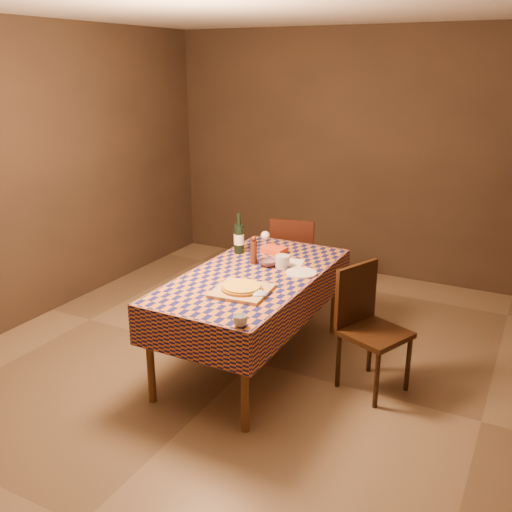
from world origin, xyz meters
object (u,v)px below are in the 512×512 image
(bowl, at_px, (268,263))
(white_plate, at_px, (301,273))
(cutting_board, at_px, (242,291))
(pizza, at_px, (242,287))
(dining_table, at_px, (253,283))
(wine_bottle, at_px, (239,238))
(chair_far, at_px, (294,258))
(chair_right, at_px, (367,321))

(bowl, xyz_separation_m, white_plate, (0.31, -0.05, -0.02))
(cutting_board, xyz_separation_m, pizza, (0.00, -0.00, 0.03))
(dining_table, bearing_deg, bowl, 84.54)
(bowl, bearing_deg, pizza, -81.70)
(wine_bottle, distance_m, chair_far, 0.87)
(bowl, relative_size, white_plate, 0.65)
(white_plate, relative_size, chair_far, 0.26)
(dining_table, relative_size, pizza, 4.76)
(pizza, relative_size, chair_right, 0.42)
(pizza, height_order, white_plate, pizza)
(wine_bottle, distance_m, white_plate, 0.72)
(white_plate, height_order, chair_far, chair_far)
(pizza, xyz_separation_m, chair_far, (-0.28, 1.54, -0.29))
(pizza, xyz_separation_m, bowl, (-0.09, 0.59, -0.01))
(cutting_board, xyz_separation_m, white_plate, (0.22, 0.55, -0.01))
(pizza, relative_size, wine_bottle, 1.10)
(white_plate, bearing_deg, dining_table, -152.20)
(bowl, bearing_deg, chair_far, 101.47)
(dining_table, height_order, white_plate, white_plate)
(cutting_board, height_order, wine_bottle, wine_bottle)
(cutting_board, distance_m, pizza, 0.03)
(dining_table, relative_size, white_plate, 7.68)
(bowl, height_order, white_plate, bowl)
(dining_table, bearing_deg, wine_bottle, 130.92)
(chair_right, bearing_deg, white_plate, 172.58)
(white_plate, distance_m, chair_far, 1.14)
(dining_table, bearing_deg, pizza, -73.84)
(dining_table, distance_m, bowl, 0.24)
(bowl, bearing_deg, dining_table, -95.46)
(cutting_board, distance_m, bowl, 0.60)
(pizza, bearing_deg, dining_table, 106.16)
(bowl, bearing_deg, white_plate, -8.70)
(chair_far, bearing_deg, bowl, -78.53)
(dining_table, relative_size, wine_bottle, 5.26)
(dining_table, distance_m, wine_bottle, 0.57)
(pizza, distance_m, wine_bottle, 0.90)
(chair_right, bearing_deg, dining_table, -173.52)
(cutting_board, height_order, chair_right, chair_right)
(chair_far, bearing_deg, chair_right, -45.15)
(pizza, xyz_separation_m, chair_right, (0.78, 0.47, -0.29))
(dining_table, xyz_separation_m, bowl, (0.02, 0.22, 0.10))
(cutting_board, bearing_deg, bowl, 98.30)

